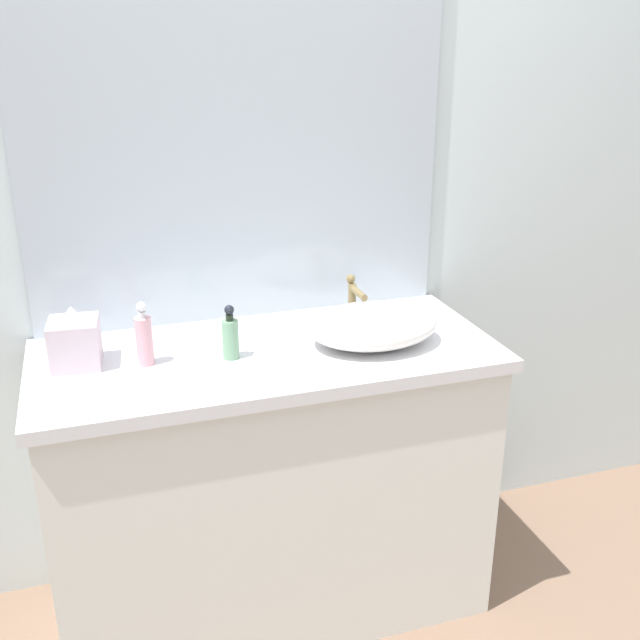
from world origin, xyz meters
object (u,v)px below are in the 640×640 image
object	(u,v)px
lotion_bottle	(230,336)
tissue_box	(75,340)
soap_dispenser	(144,338)
sink_basin	(373,325)

from	to	relation	value
lotion_bottle	tissue_box	size ratio (longest dim) A/B	0.92
tissue_box	lotion_bottle	bearing A→B (deg)	-11.23
soap_dispenser	lotion_bottle	xyz separation A→B (m)	(0.23, -0.03, -0.01)
sink_basin	lotion_bottle	distance (m)	0.41
sink_basin	lotion_bottle	xyz separation A→B (m)	(-0.41, 0.02, 0.01)
sink_basin	soap_dispenser	xyz separation A→B (m)	(-0.64, 0.05, 0.02)
soap_dispenser	tissue_box	bearing A→B (deg)	164.48
sink_basin	tissue_box	size ratio (longest dim) A/B	2.24
lotion_bottle	tissue_box	bearing A→B (deg)	168.77
lotion_bottle	soap_dispenser	bearing A→B (deg)	172.21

